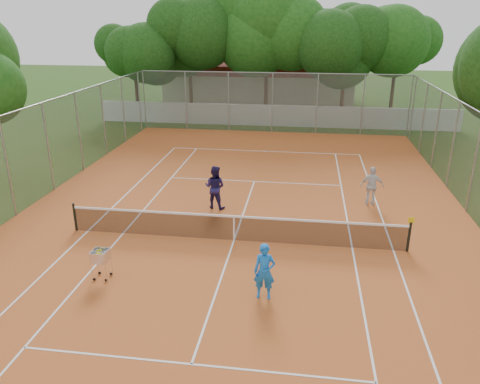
# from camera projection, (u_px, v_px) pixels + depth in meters

# --- Properties ---
(ground) EXTENTS (120.00, 120.00, 0.00)m
(ground) POSITION_uv_depth(u_px,v_px,m) (234.00, 241.00, 16.62)
(ground) COLOR #1F3D10
(ground) RESTS_ON ground
(court_pad) EXTENTS (18.00, 34.00, 0.02)m
(court_pad) POSITION_uv_depth(u_px,v_px,m) (234.00, 241.00, 16.62)
(court_pad) COLOR #B85823
(court_pad) RESTS_ON ground
(court_lines) EXTENTS (10.98, 23.78, 0.01)m
(court_lines) POSITION_uv_depth(u_px,v_px,m) (234.00, 240.00, 16.61)
(court_lines) COLOR white
(court_lines) RESTS_ON court_pad
(tennis_net) EXTENTS (11.88, 0.10, 0.98)m
(tennis_net) POSITION_uv_depth(u_px,v_px,m) (234.00, 228.00, 16.44)
(tennis_net) COLOR black
(tennis_net) RESTS_ON court_pad
(perimeter_fence) EXTENTS (18.00, 34.00, 4.00)m
(perimeter_fence) POSITION_uv_depth(u_px,v_px,m) (234.00, 188.00, 15.92)
(perimeter_fence) COLOR slate
(perimeter_fence) RESTS_ON ground
(boundary_wall) EXTENTS (26.00, 0.30, 1.50)m
(boundary_wall) POSITION_uv_depth(u_px,v_px,m) (274.00, 116.00, 33.97)
(boundary_wall) COLOR silver
(boundary_wall) RESTS_ON ground
(clubhouse) EXTENTS (16.40, 9.00, 4.40)m
(clubhouse) POSITION_uv_depth(u_px,v_px,m) (260.00, 78.00, 43.00)
(clubhouse) COLOR beige
(clubhouse) RESTS_ON ground
(tropical_trees) EXTENTS (29.00, 19.00, 10.00)m
(tropical_trees) POSITION_uv_depth(u_px,v_px,m) (278.00, 52.00, 35.26)
(tropical_trees) COLOR #10350D
(tropical_trees) RESTS_ON ground
(player_near) EXTENTS (0.60, 0.40, 1.65)m
(player_near) POSITION_uv_depth(u_px,v_px,m) (264.00, 272.00, 12.97)
(player_near) COLOR blue
(player_near) RESTS_ON court_pad
(player_far_left) EXTENTS (1.01, 0.87, 1.81)m
(player_far_left) POSITION_uv_depth(u_px,v_px,m) (215.00, 187.00, 19.17)
(player_far_left) COLOR #20194C
(player_far_left) RESTS_ON court_pad
(player_far_right) EXTENTS (0.97, 0.41, 1.65)m
(player_far_right) POSITION_uv_depth(u_px,v_px,m) (372.00, 186.00, 19.54)
(player_far_right) COLOR silver
(player_far_right) RESTS_ON court_pad
(ball_hopper) EXTENTS (0.65, 0.65, 1.02)m
(ball_hopper) POSITION_uv_depth(u_px,v_px,m) (101.00, 263.00, 14.03)
(ball_hopper) COLOR silver
(ball_hopper) RESTS_ON court_pad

